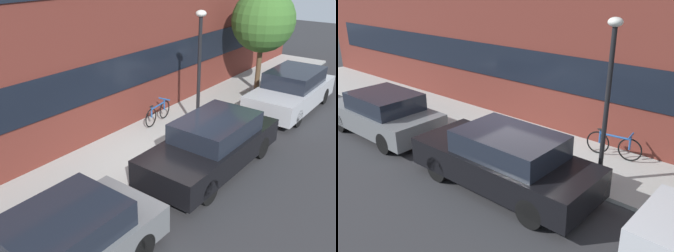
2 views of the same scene
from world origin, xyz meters
TOP-DOWN VIEW (x-y plane):
  - ground_plane at (0.00, 0.00)m, footprint 56.00×56.00m
  - sidewalk_strip at (0.00, 1.26)m, footprint 28.00×2.52m
  - parked_car_grey at (-4.33, -1.05)m, footprint 3.98×1.78m
  - parked_car_black at (0.63, -1.05)m, footprint 4.54×1.79m
  - parked_car_silver at (6.18, -1.05)m, footprint 4.54×1.81m
  - bicycle at (1.93, 1.92)m, footprint 1.50×0.44m
  - street_tree at (7.13, 0.80)m, footprint 2.50×2.50m
  - lamp_post at (2.25, 0.53)m, footprint 0.32×0.32m

SIDE VIEW (x-z plane):
  - ground_plane at x=0.00m, z-range 0.00..0.00m
  - sidewalk_strip at x=0.00m, z-range 0.00..0.10m
  - bicycle at x=1.93m, z-range 0.10..0.84m
  - parked_car_grey at x=-4.33m, z-range 0.00..1.37m
  - parked_car_black at x=0.63m, z-range 0.00..1.44m
  - parked_car_silver at x=6.18m, z-range -0.01..1.49m
  - lamp_post at x=2.25m, z-range 0.61..4.40m
  - street_tree at x=7.13m, z-range 0.91..5.06m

